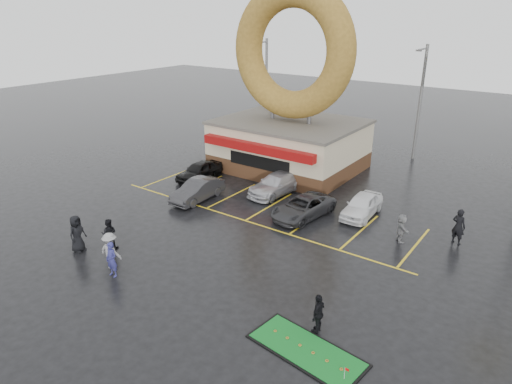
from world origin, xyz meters
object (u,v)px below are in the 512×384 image
Objects in this scene: streetlight_mid at (420,100)px; person_cameraman at (318,313)px; donut_shop at (290,111)px; putting_green at (306,350)px; car_dgrey at (198,190)px; person_blue at (112,260)px; dumpster at (240,151)px; car_silver at (276,184)px; car_white at (362,205)px; car_black at (199,171)px; car_grey at (303,207)px; streetlight_left at (266,86)px.

streetlight_mid is 5.52× the size of person_cameraman.
donut_shop is 3.01× the size of putting_green.
person_blue reaches higher than car_dgrey.
person_blue reaches higher than dumpster.
car_silver is (-4.89, -12.92, -4.12)m from streetlight_mid.
car_silver is 8.11m from dumpster.
car_white is at bearing 20.58° from car_dgrey.
streetlight_mid is 1.98× the size of car_silver.
car_black is at bearing -128.76° from person_cameraman.
car_white is at bearing 45.97° from car_grey.
dumpster is (-11.50, -8.22, -4.13)m from streetlight_mid.
car_grey is 2.45× the size of dumpster.
car_silver is at bearing 127.58° from putting_green.
car_silver is (9.11, -11.92, -4.12)m from streetlight_left.
person_cameraman is at bearing -30.62° from car_dgrey.
car_black is at bearing 129.14° from car_dgrey.
car_black is 0.85× the size of putting_green.
donut_shop reaches higher than streetlight_left.
car_dgrey is at bearing -125.80° from car_silver.
car_grey is at bearing -27.09° from car_silver.
car_dgrey is 0.91× the size of car_grey.
streetlight_mid is 18.10m from car_black.
dumpster is (2.50, -7.22, -4.13)m from streetlight_left.
person_cameraman is (2.97, -10.82, 0.16)m from car_white.
car_grey is at bearing -95.97° from streetlight_mid.
person_cameraman is (18.14, -22.73, -3.97)m from streetlight_left.
car_grey is (5.43, -7.13, -3.85)m from donut_shop.
donut_shop is 9.73m from car_dgrey.
car_dgrey is 0.90× the size of putting_green.
car_dgrey is (-8.35, -16.80, -4.12)m from streetlight_mid.
person_blue is at bearing -84.76° from donut_shop.
streetlight_mid is 2.35× the size of car_black.
putting_green is at bearing 3.63° from person_blue.
car_dgrey is (2.51, -2.92, 0.01)m from car_black.
car_dgrey is 14.29m from person_cameraman.
car_black is at bearing -179.43° from car_grey.
person_cameraman is at bearing -41.40° from dumpster.
car_black reaches higher than putting_green.
car_silver is 3.95m from car_grey.
car_white is 2.15× the size of dumpster.
person_blue is 18.58m from dumpster.
putting_green is (9.24, -12.00, -0.62)m from car_silver.
car_black is 13.09m from person_blue.
car_grey is 11.35m from person_blue.
car_dgrey is 15.09m from putting_green.
streetlight_mid reaches higher than putting_green.
car_white is (2.75, 2.15, 0.04)m from car_grey.
car_white is (8.17, -4.97, -3.81)m from donut_shop.
person_blue is at bearing -86.18° from car_silver.
car_dgrey is (5.65, -15.80, -4.12)m from streetlight_left.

